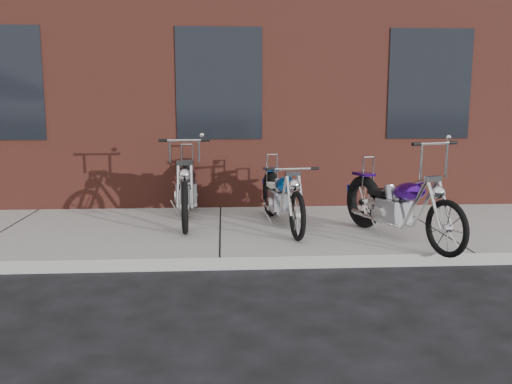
{
  "coord_description": "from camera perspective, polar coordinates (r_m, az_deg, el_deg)",
  "views": [
    {
      "loc": [
        0.05,
        -5.99,
        1.91
      ],
      "look_at": [
        0.46,
        0.8,
        0.77
      ],
      "focal_mm": 38.0,
      "sensor_mm": 36.0,
      "label": 1
    }
  ],
  "objects": [
    {
      "name": "sidewalk",
      "position": [
        7.71,
        -3.78,
        -4.31
      ],
      "size": [
        22.0,
        3.0,
        0.15
      ],
      "primitive_type": "cube",
      "color": "gray",
      "rests_on": "ground"
    },
    {
      "name": "chopper_third",
      "position": [
        8.21,
        -7.32,
        0.21
      ],
      "size": [
        0.61,
        2.49,
        1.26
      ],
      "rotation": [
        0.0,
        0.0,
        -1.53
      ],
      "color": "black",
      "rests_on": "sidewalk"
    },
    {
      "name": "chopper_blue",
      "position": [
        7.7,
        2.74,
        -0.68
      ],
      "size": [
        0.56,
        2.22,
        0.97
      ],
      "rotation": [
        0.0,
        0.0,
        -1.44
      ],
      "color": "black",
      "rests_on": "sidewalk"
    },
    {
      "name": "chopper_purple",
      "position": [
        7.17,
        14.71,
        -1.61
      ],
      "size": [
        0.94,
        2.22,
        1.3
      ],
      "rotation": [
        0.0,
        0.0,
        -1.22
      ],
      "color": "black",
      "rests_on": "sidewalk"
    },
    {
      "name": "building_brick",
      "position": [
        14.14,
        -3.87,
        17.95
      ],
      "size": [
        22.0,
        10.0,
        8.0
      ],
      "primitive_type": "cube",
      "color": "brown",
      "rests_on": "ground"
    },
    {
      "name": "ground",
      "position": [
        6.28,
        -3.82,
        -8.23
      ],
      "size": [
        120.0,
        120.0,
        0.0
      ],
      "primitive_type": "plane",
      "color": "black",
      "rests_on": "ground"
    }
  ]
}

